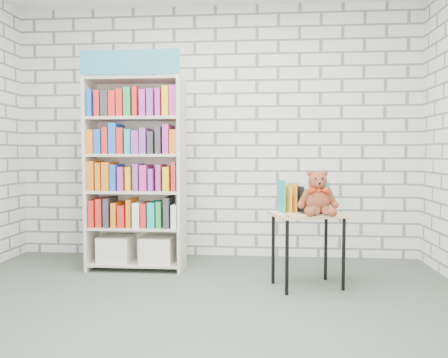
{
  "coord_description": "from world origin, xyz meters",
  "views": [
    {
      "loc": [
        0.48,
        -2.91,
        1.16
      ],
      "look_at": [
        0.18,
        0.95,
        0.93
      ],
      "focal_mm": 35.0,
      "sensor_mm": 36.0,
      "label": 1
    }
  ],
  "objects": [
    {
      "name": "table_books",
      "position": [
        0.88,
        0.97,
        0.78
      ],
      "size": [
        0.46,
        0.31,
        0.25
      ],
      "color": "teal",
      "rests_on": "display_table"
    },
    {
      "name": "bookshelf",
      "position": [
        -0.73,
        1.36,
        0.98
      ],
      "size": [
        0.95,
        0.37,
        2.14
      ],
      "color": "beige",
      "rests_on": "ground"
    },
    {
      "name": "room_shell",
      "position": [
        0.0,
        0.0,
        1.78
      ],
      "size": [
        4.52,
        4.02,
        2.81
      ],
      "color": "silver",
      "rests_on": "ground"
    },
    {
      "name": "teddy_bear",
      "position": [
        0.99,
        0.8,
        0.8
      ],
      "size": [
        0.35,
        0.32,
        0.37
      ],
      "color": "brown",
      "rests_on": "display_table"
    },
    {
      "name": "ground",
      "position": [
        0.0,
        0.0,
        0.0
      ],
      "size": [
        4.5,
        4.5,
        0.0
      ],
      "primitive_type": "plane",
      "color": "#444F42",
      "rests_on": "ground"
    },
    {
      "name": "display_table",
      "position": [
        0.91,
        0.87,
        0.56
      ],
      "size": [
        0.71,
        0.59,
        0.65
      ],
      "color": "tan",
      "rests_on": "ground"
    }
  ]
}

